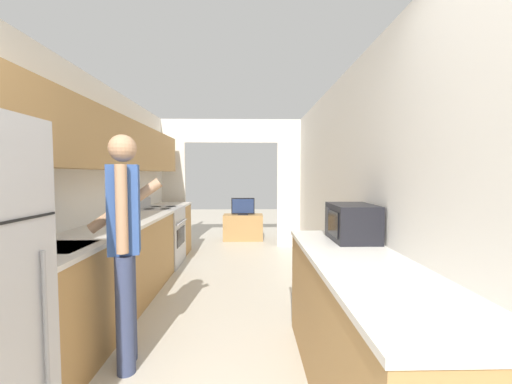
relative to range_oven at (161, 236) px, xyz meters
name	(u,v)px	position (x,y,z in m)	size (l,w,h in m)	color
wall_left	(87,171)	(-0.26, -1.70, 1.01)	(0.38, 7.82, 2.50)	white
wall_right	(362,194)	(2.43, -2.10, 0.79)	(0.06, 7.82, 2.50)	white
wall_far_with_doorway	(231,173)	(1.04, 1.24, 1.00)	(3.11, 0.06, 2.50)	white
counter_left	(127,260)	(-0.01, -1.37, 0.00)	(0.62, 4.24, 0.91)	#B2844C
counter_right	(362,332)	(2.10, -3.05, -0.01)	(0.62, 2.03, 0.91)	#B2844C
range_oven	(161,236)	(0.00, 0.00, 0.00)	(0.66, 0.77, 1.05)	#B7B7BC
person	(125,243)	(0.48, -2.64, 0.47)	(0.55, 0.44, 1.72)	#384266
microwave	(352,222)	(2.21, -2.47, 0.59)	(0.33, 0.46, 0.29)	black
tv_cabinet	(243,227)	(1.26, 1.85, -0.18)	(0.85, 0.42, 0.56)	#B2844C
television	(243,207)	(1.26, 1.81, 0.28)	(0.50, 0.16, 0.37)	black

